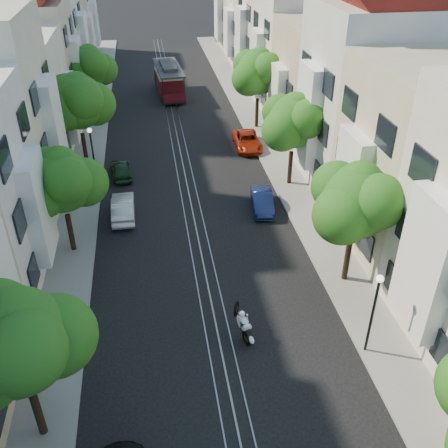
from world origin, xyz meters
name	(u,v)px	position (x,y,z in m)	size (l,w,h in m)	color
ground	(179,146)	(0.00, 28.00, 0.00)	(200.00, 200.00, 0.00)	black
sidewalk_east	(264,140)	(7.25, 28.00, 0.06)	(2.50, 80.00, 0.12)	gray
sidewalk_west	(90,151)	(-7.25, 28.00, 0.06)	(2.50, 80.00, 0.12)	gray
rail_left	(172,146)	(-0.55, 28.00, 0.01)	(0.06, 80.00, 0.02)	gray
rail_slot	(179,146)	(0.00, 28.00, 0.01)	(0.06, 80.00, 0.02)	gray
rail_right	(186,145)	(0.55, 28.00, 0.01)	(0.06, 80.00, 0.02)	gray
lane_line	(179,146)	(0.00, 28.00, 0.00)	(0.08, 80.00, 0.01)	tan
townhouses_east	(323,77)	(11.87, 27.91, 5.18)	(7.75, 72.00, 12.00)	beige
townhouses_west	(16,93)	(-11.87, 27.91, 5.08)	(7.75, 72.00, 11.76)	silver
tree_e_b	(358,203)	(7.26, 8.98, 4.73)	(4.93, 4.08, 6.68)	black
tree_e_c	(295,123)	(7.26, 19.98, 4.60)	(4.84, 3.99, 6.52)	black
tree_e_d	(259,73)	(7.26, 30.98, 4.87)	(5.01, 4.16, 6.85)	black
tree_w_a	(18,344)	(-7.14, 1.98, 4.73)	(4.93, 4.08, 6.68)	black
tree_w_b	(62,183)	(-7.14, 13.98, 4.40)	(4.72, 3.87, 6.27)	black
tree_w_c	(78,103)	(-7.14, 24.98, 5.07)	(5.13, 4.28, 7.09)	black
tree_w_d	(90,68)	(-7.14, 35.98, 4.60)	(4.84, 3.99, 6.52)	black
lamp_east	(375,303)	(6.30, 4.00, 2.85)	(0.32, 0.32, 4.16)	black
lamp_west	(92,148)	(-6.30, 22.00, 2.85)	(0.32, 0.32, 4.16)	black
sportbike_rider	(243,323)	(1.09, 5.73, 0.86)	(0.71, 1.89, 1.60)	black
cable_car	(169,78)	(0.12, 41.42, 1.77)	(2.96, 7.90, 2.98)	black
parked_car_e_mid	(262,201)	(4.52, 16.88, 0.60)	(1.27, 3.63, 1.20)	#0D1743
parked_car_e_far	(247,141)	(5.49, 26.73, 0.61)	(2.02, 4.37, 1.22)	#9B240E
parked_car_w_mid	(123,208)	(-4.40, 17.35, 0.65)	(1.38, 3.95, 1.30)	silver
parked_car_w_far	(121,169)	(-4.62, 23.04, 0.58)	(1.37, 3.41, 1.16)	#16381C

